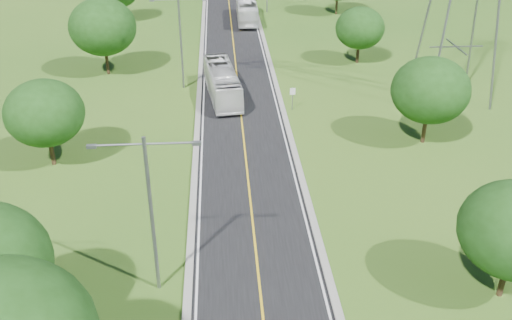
{
  "coord_description": "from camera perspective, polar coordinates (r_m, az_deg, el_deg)",
  "views": [
    {
      "loc": [
        -1.97,
        -14.66,
        22.89
      ],
      "look_at": [
        0.48,
        22.06,
        3.0
      ],
      "focal_mm": 40.0,
      "sensor_mm": 36.0,
      "label": 1
    }
  ],
  "objects": [
    {
      "name": "bus_inbound",
      "position": [
        60.36,
        -3.4,
        7.77
      ],
      "size": [
        4.06,
        11.86,
        3.24
      ],
      "primitive_type": "imported",
      "rotation": [
        0.0,
        0.0,
        0.12
      ],
      "color": "white",
      "rests_on": "road"
    },
    {
      "name": "ground",
      "position": [
        78.12,
        -2.25,
        11.33
      ],
      "size": [
        260.0,
        260.0,
        0.0
      ],
      "primitive_type": "plane",
      "color": "#2A5618",
      "rests_on": "ground"
    },
    {
      "name": "tree_lb",
      "position": [
        48.48,
        -20.39,
        4.43
      ],
      "size": [
        6.3,
        6.3,
        7.33
      ],
      "color": "black",
      "rests_on": "ground"
    },
    {
      "name": "speed_limit_sign",
      "position": [
        57.24,
        3.67,
        6.5
      ],
      "size": [
        0.55,
        0.09,
        2.4
      ],
      "color": "slate",
      "rests_on": "ground"
    },
    {
      "name": "curb_right",
      "position": [
        84.05,
        0.58,
        12.66
      ],
      "size": [
        0.5,
        150.0,
        0.22
      ],
      "primitive_type": "cube",
      "color": "gray",
      "rests_on": "ground"
    },
    {
      "name": "road",
      "position": [
        83.86,
        -2.39,
        12.55
      ],
      "size": [
        8.0,
        150.0,
        0.06
      ],
      "primitive_type": "cube",
      "color": "black",
      "rests_on": "ground"
    },
    {
      "name": "bus_outbound",
      "position": [
        89.93,
        -0.93,
        14.81
      ],
      "size": [
        3.02,
        12.35,
        3.43
      ],
      "primitive_type": "imported",
      "rotation": [
        0.0,
        0.0,
        3.13
      ],
      "color": "white",
      "rests_on": "road"
    },
    {
      "name": "tree_rc",
      "position": [
        71.25,
        10.36,
        12.85
      ],
      "size": [
        5.88,
        5.88,
        6.84
      ],
      "color": "black",
      "rests_on": "ground"
    },
    {
      "name": "tree_lc",
      "position": [
        68.2,
        -15.09,
        12.73
      ],
      "size": [
        7.56,
        7.56,
        8.79
      ],
      "color": "black",
      "rests_on": "ground"
    },
    {
      "name": "tree_rb",
      "position": [
        51.38,
        17.04,
        6.68
      ],
      "size": [
        6.72,
        6.72,
        7.82
      ],
      "color": "black",
      "rests_on": "ground"
    },
    {
      "name": "streetlight_near_left",
      "position": [
        31.85,
        -10.52,
        -4.3
      ],
      "size": [
        5.9,
        0.25,
        10.0
      ],
      "color": "slate",
      "rests_on": "ground"
    },
    {
      "name": "streetlight_mid_left",
      "position": [
        62.15,
        -7.57,
        12.33
      ],
      "size": [
        5.9,
        0.25,
        10.0
      ],
      "color": "slate",
      "rests_on": "ground"
    },
    {
      "name": "curb_left",
      "position": [
        83.85,
        -5.37,
        12.51
      ],
      "size": [
        0.5,
        150.0,
        0.22
      ],
      "primitive_type": "cube",
      "color": "gray",
      "rests_on": "ground"
    }
  ]
}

